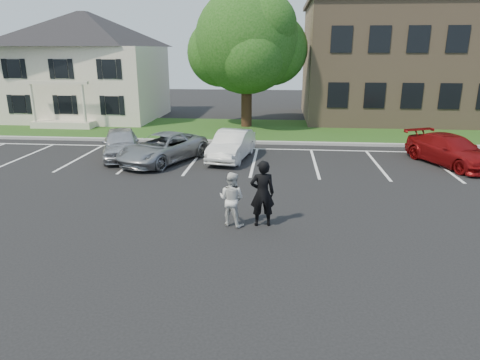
% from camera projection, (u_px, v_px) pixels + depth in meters
% --- Properties ---
extents(ground_plane, '(90.00, 90.00, 0.00)m').
position_uv_depth(ground_plane, '(237.00, 232.00, 12.26)').
color(ground_plane, black).
rests_on(ground_plane, ground).
extents(curb, '(40.00, 0.30, 0.15)m').
position_uv_depth(curb, '(259.00, 142.00, 23.66)').
color(curb, gray).
rests_on(curb, ground).
extents(grass_strip, '(44.00, 8.00, 0.08)m').
position_uv_depth(grass_strip, '(262.00, 130.00, 27.48)').
color(grass_strip, '#2C511F').
rests_on(grass_strip, ground).
extents(stall_lines, '(34.00, 5.36, 0.01)m').
position_uv_depth(stall_lines, '(284.00, 157.00, 20.65)').
color(stall_lines, silver).
rests_on(stall_lines, ground).
extents(house, '(10.30, 9.22, 7.60)m').
position_uv_depth(house, '(88.00, 66.00, 31.31)').
color(house, beige).
rests_on(house, ground).
extents(office_building, '(22.40, 10.40, 8.30)m').
position_uv_depth(office_building, '(461.00, 62.00, 30.72)').
color(office_building, '#897054').
rests_on(office_building, ground).
extents(tree, '(7.80, 7.20, 8.80)m').
position_uv_depth(tree, '(248.00, 44.00, 27.21)').
color(tree, black).
rests_on(tree, ground).
extents(man_black_suit, '(0.79, 0.59, 1.99)m').
position_uv_depth(man_black_suit, '(262.00, 193.00, 12.44)').
color(man_black_suit, black).
rests_on(man_black_suit, ground).
extents(man_white_shirt, '(0.96, 0.86, 1.63)m').
position_uv_depth(man_white_shirt, '(232.00, 199.00, 12.51)').
color(man_white_shirt, silver).
rests_on(man_white_shirt, ground).
extents(car_silver_west, '(2.99, 4.46, 1.41)m').
position_uv_depth(car_silver_west, '(121.00, 143.00, 20.44)').
color(car_silver_west, '#B8B7BD').
rests_on(car_silver_west, ground).
extents(car_silver_minivan, '(3.97, 5.20, 1.31)m').
position_uv_depth(car_silver_minivan, '(163.00, 148.00, 19.68)').
color(car_silver_minivan, '#96999D').
rests_on(car_silver_minivan, ground).
extents(car_white_sedan, '(2.05, 4.25, 1.34)m').
position_uv_depth(car_white_sedan, '(232.00, 145.00, 20.20)').
color(car_white_sedan, silver).
rests_on(car_white_sedan, ground).
extents(car_red_compact, '(3.57, 4.97, 1.34)m').
position_uv_depth(car_red_compact, '(451.00, 150.00, 19.16)').
color(car_red_compact, maroon).
rests_on(car_red_compact, ground).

